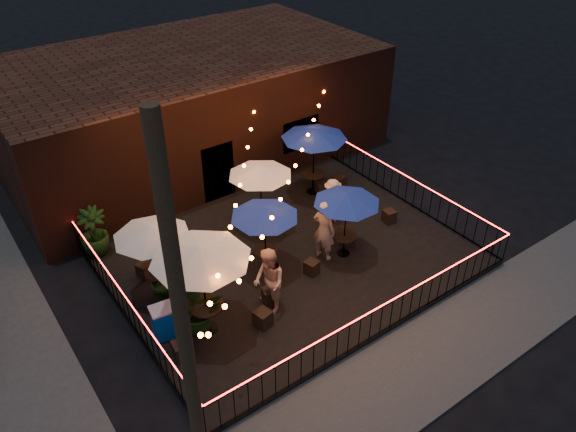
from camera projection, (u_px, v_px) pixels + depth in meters
name	position (u px, v px, depth m)	size (l,w,h in m)	color
ground	(329.00, 296.00, 15.73)	(110.00, 110.00, 0.00)	black
patio	(288.00, 257.00, 17.02)	(10.00, 8.00, 0.15)	black
sidewalk	(415.00, 369.00, 13.54)	(18.00, 2.50, 0.05)	#44413E
brick_building	(188.00, 105.00, 21.75)	(14.00, 8.00, 4.00)	#3A1A10
utility_pole	(184.00, 334.00, 9.12)	(0.26, 0.26, 8.00)	#372B16
fence_front	(381.00, 320.00, 14.01)	(10.00, 0.04, 1.04)	black
fence_left	(128.00, 311.00, 14.27)	(0.04, 8.00, 1.04)	black
fence_right	(406.00, 190.00, 19.10)	(0.04, 8.00, 1.04)	black
festoon_lights	(263.00, 205.00, 14.95)	(10.02, 8.72, 1.32)	#F6550F
cafe_table_0	(200.00, 254.00, 13.08)	(3.07, 3.07, 2.70)	black
cafe_table_1	(151.00, 232.00, 14.49)	(2.26, 2.26, 2.25)	black
cafe_table_2	(264.00, 213.00, 15.40)	(2.34, 2.34, 2.14)	black
cafe_table_3	(260.00, 171.00, 17.12)	(2.41, 2.41, 2.22)	black
cafe_table_4	(347.00, 199.00, 15.95)	(2.54, 2.54, 2.15)	black
cafe_table_5	(314.00, 134.00, 18.68)	(2.32, 2.32, 2.48)	black
bistro_chair_0	(182.00, 350.00, 13.56)	(0.42, 0.42, 0.49)	black
bistro_chair_1	(263.00, 318.00, 14.46)	(0.39, 0.39, 0.47)	black
bistro_chair_2	(145.00, 270.00, 16.07)	(0.38, 0.38, 0.46)	black
bistro_chair_3	(192.00, 256.00, 16.61)	(0.37, 0.37, 0.44)	black
bistro_chair_4	(269.00, 296.00, 15.18)	(0.37, 0.37, 0.44)	black
bistro_chair_5	(312.00, 267.00, 16.18)	(0.36, 0.36, 0.43)	black
bistro_chair_6	(244.00, 221.00, 18.03)	(0.42, 0.42, 0.49)	black
bistro_chair_7	(269.00, 211.00, 18.56)	(0.40, 0.40, 0.47)	black
bistro_chair_8	(347.00, 236.00, 17.36)	(0.43, 0.43, 0.51)	black
bistro_chair_9	(389.00, 216.00, 18.32)	(0.36, 0.36, 0.43)	black
bistro_chair_10	(321.00, 188.00, 19.77)	(0.35, 0.35, 0.42)	black
bistro_chair_11	(339.00, 182.00, 20.03)	(0.41, 0.41, 0.49)	black
patron_a	(324.00, 230.00, 16.37)	(0.72, 0.47, 1.97)	tan
patron_b	(269.00, 281.00, 14.53)	(0.95, 0.74, 1.95)	#CE9E8E
patron_c	(332.00, 201.00, 18.07)	(0.99, 0.57, 1.54)	tan
potted_shrub_a	(199.00, 309.00, 14.13)	(1.20, 1.04, 1.34)	#0F370F
potted_shrub_b	(165.00, 278.00, 15.00)	(0.81, 0.65, 1.47)	#1B3B10
potted_shrub_c	(93.00, 232.00, 16.66)	(0.86, 0.86, 1.54)	#103812
cooler	(166.00, 321.00, 14.07)	(0.75, 0.59, 0.91)	blue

